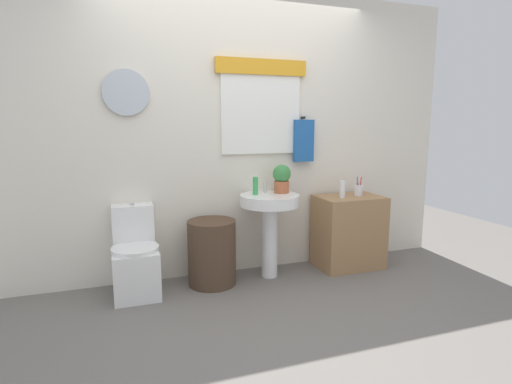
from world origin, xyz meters
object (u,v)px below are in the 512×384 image
object	(u,v)px
potted_plant	(282,178)
toothbrush_cup	(358,190)
toilet	(135,260)
laundry_hamper	(212,252)
soap_bottle	(255,186)
wooden_cabinet	(348,232)
lotion_bottle	(342,189)
pedestal_sink	(270,214)

from	to	relation	value
potted_plant	toothbrush_cup	bearing A→B (deg)	-2.84
toilet	laundry_hamper	distance (m)	0.65
laundry_hamper	toilet	bearing A→B (deg)	177.01
toilet	soap_bottle	xyz separation A→B (m)	(1.07, 0.02, 0.57)
soap_bottle	potted_plant	world-z (taller)	potted_plant
wooden_cabinet	potted_plant	distance (m)	0.89
lotion_bottle	toilet	bearing A→B (deg)	177.79
toilet	toothbrush_cup	bearing A→B (deg)	-0.37
soap_bottle	potted_plant	xyz separation A→B (m)	(0.26, 0.01, 0.06)
pedestal_sink	toothbrush_cup	world-z (taller)	toothbrush_cup
laundry_hamper	pedestal_sink	size ratio (longest dim) A/B	0.74
pedestal_sink	potted_plant	world-z (taller)	potted_plant
toothbrush_cup	pedestal_sink	bearing A→B (deg)	-178.78
potted_plant	pedestal_sink	bearing A→B (deg)	-156.80
pedestal_sink	toothbrush_cup	size ratio (longest dim) A/B	4.17
wooden_cabinet	potted_plant	world-z (taller)	potted_plant
potted_plant	toothbrush_cup	size ratio (longest dim) A/B	1.41
potted_plant	laundry_hamper	bearing A→B (deg)	-174.97
laundry_hamper	toothbrush_cup	bearing A→B (deg)	0.78
laundry_hamper	wooden_cabinet	xyz separation A→B (m)	(1.38, 0.00, 0.07)
pedestal_sink	toilet	bearing A→B (deg)	178.37
lotion_bottle	potted_plant	bearing A→B (deg)	170.30
potted_plant	toothbrush_cup	world-z (taller)	potted_plant
pedestal_sink	lotion_bottle	size ratio (longest dim) A/B	4.71
toilet	pedestal_sink	distance (m)	1.23
laundry_hamper	lotion_bottle	distance (m)	1.36
soap_bottle	lotion_bottle	size ratio (longest dim) A/B	0.98
toilet	potted_plant	bearing A→B (deg)	1.14
wooden_cabinet	potted_plant	xyz separation A→B (m)	(-0.69, 0.06, 0.56)
wooden_cabinet	toothbrush_cup	world-z (taller)	toothbrush_cup
pedestal_sink	wooden_cabinet	xyz separation A→B (m)	(0.83, 0.00, -0.24)
wooden_cabinet	lotion_bottle	world-z (taller)	lotion_bottle
soap_bottle	toothbrush_cup	distance (m)	1.07
wooden_cabinet	laundry_hamper	bearing A→B (deg)	180.00
wooden_cabinet	toothbrush_cup	size ratio (longest dim) A/B	3.82
pedestal_sink	potted_plant	distance (m)	0.36
soap_bottle	lotion_bottle	xyz separation A→B (m)	(0.84, -0.09, -0.06)
laundry_hamper	toothbrush_cup	size ratio (longest dim) A/B	3.10
lotion_bottle	toothbrush_cup	bearing A→B (deg)	15.39
potted_plant	toothbrush_cup	xyz separation A→B (m)	(0.80, -0.04, -0.15)
toilet	pedestal_sink	size ratio (longest dim) A/B	0.96
potted_plant	toothbrush_cup	distance (m)	0.82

